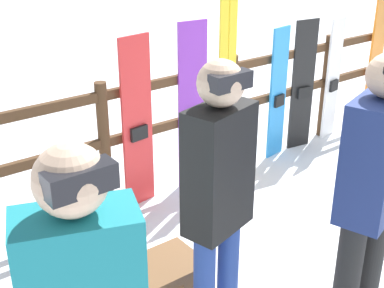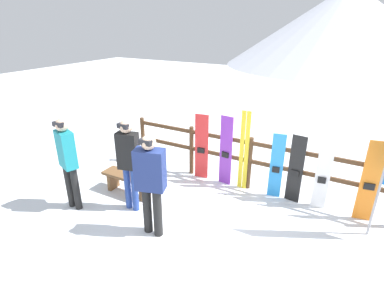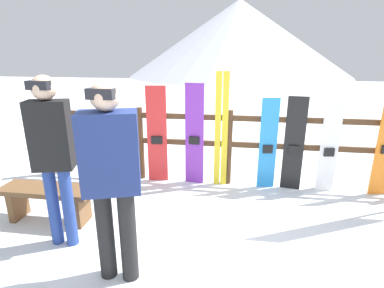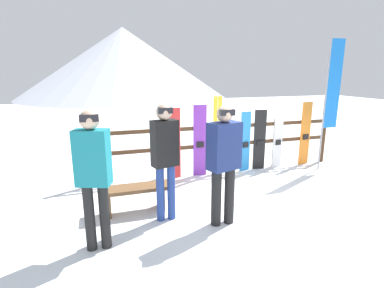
% 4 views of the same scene
% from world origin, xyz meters
% --- Properties ---
extents(ground_plane, '(40.00, 40.00, 0.00)m').
position_xyz_m(ground_plane, '(0.00, 0.00, 0.00)').
color(ground_plane, white).
extents(mountain_backdrop, '(18.00, 18.00, 6.00)m').
position_xyz_m(mountain_backdrop, '(0.00, 23.94, 3.00)').
color(mountain_backdrop, silver).
rests_on(mountain_backdrop, ground).
extents(fence, '(5.70, 0.10, 1.17)m').
position_xyz_m(fence, '(0.00, 1.94, 0.70)').
color(fence, '#4C331E').
rests_on(fence, ground).
extents(bench, '(1.14, 0.36, 0.44)m').
position_xyz_m(bench, '(-2.11, 0.52, 0.32)').
color(bench, brown).
rests_on(bench, ground).
extents(person_teal, '(0.46, 0.35, 1.81)m').
position_xyz_m(person_teal, '(-2.70, -0.39, 1.07)').
color(person_teal, black).
rests_on(person_teal, ground).
extents(person_navy, '(0.52, 0.39, 1.78)m').
position_xyz_m(person_navy, '(-0.91, -0.27, 1.03)').
color(person_navy, black).
rests_on(person_navy, ground).
extents(person_black, '(0.42, 0.30, 1.79)m').
position_xyz_m(person_black, '(-1.69, 0.12, 1.07)').
color(person_black, navy).
rests_on(person_black, ground).
extents(snowboard_red, '(0.31, 0.08, 1.52)m').
position_xyz_m(snowboard_red, '(-1.11, 1.88, 0.75)').
color(snowboard_red, red).
rests_on(snowboard_red, ground).
extents(snowboard_purple, '(0.29, 0.08, 1.56)m').
position_xyz_m(snowboard_purple, '(-0.52, 1.88, 0.78)').
color(snowboard_purple, purple).
rests_on(snowboard_purple, ground).
extents(ski_pair_yellow, '(0.19, 0.02, 1.73)m').
position_xyz_m(ski_pair_yellow, '(-0.12, 1.89, 0.87)').
color(ski_pair_yellow, yellow).
rests_on(ski_pair_yellow, ground).
extents(snowboard_blue, '(0.26, 0.08, 1.37)m').
position_xyz_m(snowboard_blue, '(0.58, 1.88, 0.68)').
color(snowboard_blue, '#288CE0').
rests_on(snowboard_blue, ground).
extents(snowboard_black_stripe, '(0.28, 0.09, 1.40)m').
position_xyz_m(snowboard_black_stripe, '(0.94, 1.88, 0.70)').
color(snowboard_black_stripe, black).
rests_on(snowboard_black_stripe, ground).
extents(snowboard_white, '(0.26, 0.09, 1.36)m').
position_xyz_m(snowboard_white, '(1.44, 1.88, 0.68)').
color(snowboard_white, white).
rests_on(snowboard_white, ground).
extents(snowboard_orange, '(0.31, 0.10, 1.54)m').
position_xyz_m(snowboard_orange, '(2.20, 1.88, 0.77)').
color(snowboard_orange, orange).
rests_on(snowboard_orange, ground).
extents(rental_flag, '(0.40, 0.04, 2.94)m').
position_xyz_m(rental_flag, '(2.43, 1.45, 1.78)').
color(rental_flag, '#99999E').
rests_on(rental_flag, ground).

